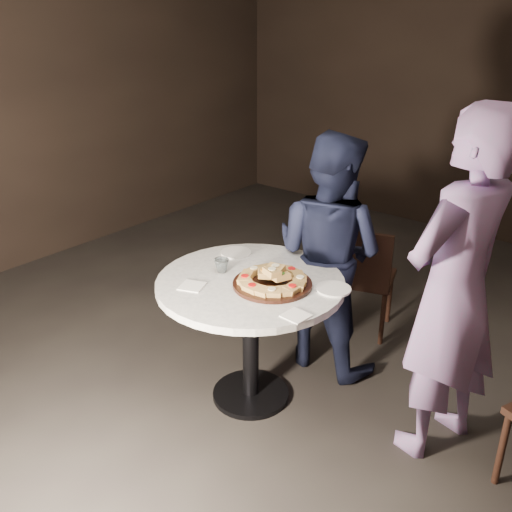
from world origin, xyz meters
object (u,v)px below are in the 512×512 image
Objects in this scene: chair_far at (364,274)px; diner_navy at (328,254)px; water_glass at (222,265)px; diner_teal at (454,291)px; table at (250,303)px; focaccia_pile at (273,278)px; serving_board at (272,284)px.

diner_navy is at bearing 67.12° from chair_far.
diner_teal is at bearing 17.20° from water_glass.
table is 3.25× the size of focaccia_pile.
diner_navy reaches higher than focaccia_pile.
chair_far is at bearing 89.77° from serving_board.
water_glass is 0.73m from diner_navy.
diner_navy is at bearing -92.21° from diner_teal.
focaccia_pile is at bearing 76.22° from serving_board.
table is 0.24m from focaccia_pile.
focaccia_pile is at bearing 8.35° from water_glass.
table is 1.54× the size of chair_far.
table is 0.27m from water_glass.
water_glass is 0.10× the size of chair_far.
focaccia_pile is 0.94m from diner_teal.
table is 2.94× the size of serving_board.
chair_far is at bearing -93.63° from diner_navy.
focaccia_pile is at bearing -54.80° from diner_teal.
diner_teal reaches higher than table.
chair_far is at bearing 82.38° from table.
chair_far is (0.14, 1.07, -0.17)m from table.
serving_board is 0.04m from focaccia_pile.
serving_board is 0.95m from diner_teal.
diner_teal is (0.88, 0.33, 0.11)m from serving_board.
focaccia_pile is 0.61m from diner_navy.
table is at bearing 63.26° from chair_far.
focaccia_pile is at bearing 70.67° from chair_far.
serving_board reaches higher than table.
diner_teal is (0.88, 0.33, 0.08)m from focaccia_pile.
focaccia_pile is 1.10m from chair_far.
water_glass is at bearing -171.97° from serving_board.
water_glass is 0.06× the size of diner_navy.
diner_teal is at bearing 163.10° from diner_navy.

